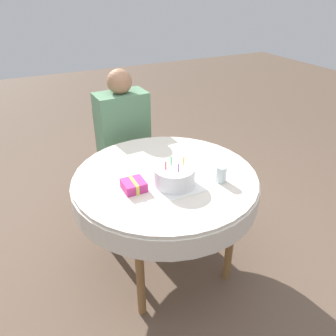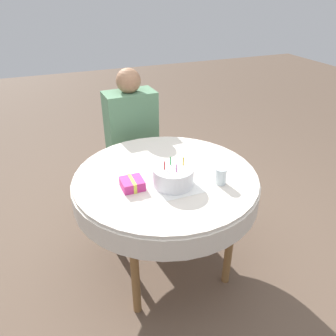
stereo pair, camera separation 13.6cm
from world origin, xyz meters
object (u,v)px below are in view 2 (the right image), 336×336
object	(u,v)px
chair	(130,150)
drinking_glass	(221,176)
person	(132,128)
birthday_cake	(174,176)
gift_box	(132,184)

from	to	relation	value
chair	drinking_glass	xyz separation A→B (m)	(0.24, -1.13, 0.32)
chair	person	distance (m)	0.26
birthday_cake	drinking_glass	size ratio (longest dim) A/B	2.41
chair	person	xyz separation A→B (m)	(0.00, -0.09, 0.25)
person	birthday_cake	bearing A→B (deg)	-93.63
person	gift_box	distance (m)	0.94
birthday_cake	drinking_glass	distance (m)	0.28
drinking_glass	chair	bearing A→B (deg)	102.05
birthday_cake	chair	bearing A→B (deg)	88.98
person	gift_box	size ratio (longest dim) A/B	9.21
person	drinking_glass	world-z (taller)	person
chair	drinking_glass	size ratio (longest dim) A/B	8.67
person	drinking_glass	size ratio (longest dim) A/B	12.13
chair	person	bearing A→B (deg)	-90.00
person	drinking_glass	xyz separation A→B (m)	(0.24, -1.05, 0.07)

